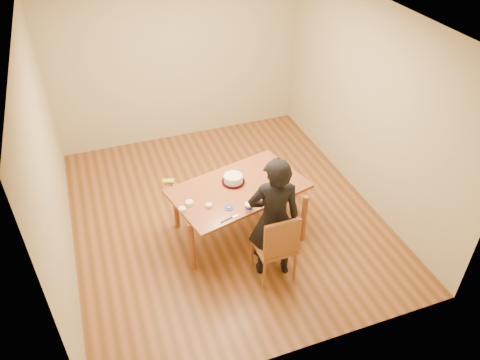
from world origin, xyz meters
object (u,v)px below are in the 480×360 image
object	(u,v)px
dining_table	(239,189)
person	(274,219)
dining_chair	(274,245)
cake_plate	(233,182)
cake	(233,179)

from	to	relation	value
dining_table	person	distance (m)	0.75
dining_chair	cake_plate	distance (m)	0.96
cake	person	world-z (taller)	person
cake_plate	dining_chair	bearing A→B (deg)	-78.86
dining_chair	person	xyz separation A→B (m)	(0.00, 0.04, 0.35)
cake	dining_chair	bearing A→B (deg)	-78.86
dining_table	person	xyz separation A→B (m)	(0.15, -0.73, 0.07)
dining_table	cake_plate	world-z (taller)	cake_plate
person	dining_table	bearing A→B (deg)	-63.80
dining_table	cake_plate	bearing A→B (deg)	88.42
dining_chair	person	world-z (taller)	person
dining_table	cake_plate	xyz separation A→B (m)	(-0.03, 0.12, 0.03)
dining_chair	cake	bearing A→B (deg)	101.34
dining_chair	cake	xyz separation A→B (m)	(-0.18, 0.89, 0.36)
dining_table	dining_chair	size ratio (longest dim) A/B	3.62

